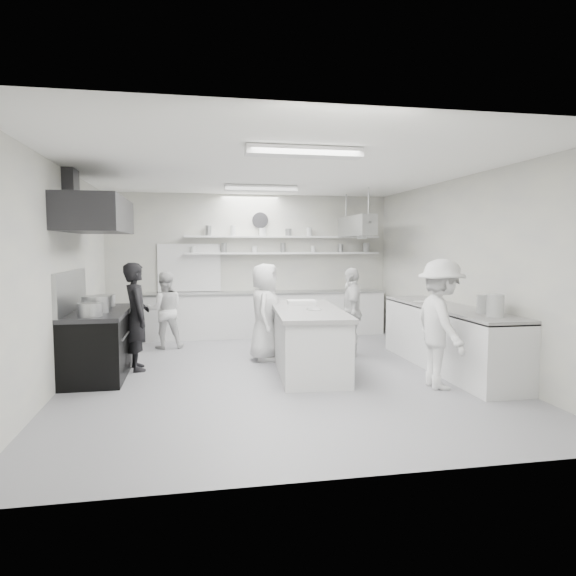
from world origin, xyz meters
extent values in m
cube|color=#9695A3|center=(0.00, 0.00, -0.01)|extent=(6.00, 7.00, 0.02)
cube|color=white|center=(0.00, 0.00, 3.01)|extent=(6.00, 7.00, 0.02)
cube|color=beige|center=(0.00, 3.50, 1.50)|extent=(6.00, 0.04, 3.00)
cube|color=beige|center=(0.00, -3.50, 1.50)|extent=(6.00, 0.04, 3.00)
cube|color=beige|center=(-3.00, 0.00, 1.50)|extent=(0.04, 7.00, 3.00)
cube|color=beige|center=(3.00, 0.00, 1.50)|extent=(0.04, 7.00, 3.00)
cube|color=black|center=(-2.60, 0.40, 0.45)|extent=(0.80, 1.80, 0.90)
cube|color=#2B2B2E|center=(-2.60, 0.40, 2.35)|extent=(0.85, 2.00, 0.50)
cube|color=silver|center=(0.30, 3.20, 0.46)|extent=(5.00, 0.60, 0.92)
cube|color=silver|center=(0.70, 3.37, 1.75)|extent=(4.20, 0.26, 0.04)
cube|color=silver|center=(0.70, 3.37, 2.10)|extent=(4.20, 0.26, 0.04)
cube|color=black|center=(-1.30, 3.48, 1.45)|extent=(1.30, 0.04, 1.00)
cylinder|color=white|center=(0.20, 3.46, 2.45)|extent=(0.32, 0.05, 0.32)
cube|color=silver|center=(2.65, -0.20, 0.47)|extent=(0.74, 3.30, 0.94)
cube|color=#9D9EA1|center=(2.00, 2.40, 2.30)|extent=(0.30, 1.60, 0.40)
cube|color=silver|center=(0.00, -1.80, 2.94)|extent=(1.30, 0.25, 0.10)
cube|color=silver|center=(0.00, 1.80, 2.94)|extent=(1.30, 0.25, 0.10)
cube|color=silver|center=(0.49, 0.16, 0.45)|extent=(1.11, 2.52, 0.90)
cylinder|color=#9D9EA1|center=(-2.60, 0.24, 1.05)|extent=(0.39, 0.39, 0.28)
imported|color=black|center=(-2.09, 0.63, 0.83)|extent=(0.53, 0.68, 1.65)
imported|color=silver|center=(-1.75, 2.26, 0.71)|extent=(0.74, 0.60, 1.43)
imported|color=silver|center=(-0.06, 0.95, 0.81)|extent=(0.69, 0.89, 1.62)
imported|color=silver|center=(1.47, 1.01, 0.77)|extent=(0.59, 0.96, 1.53)
imported|color=silver|center=(2.02, -1.15, 0.87)|extent=(0.70, 1.15, 1.73)
imported|color=#9D9EA1|center=(0.55, 0.00, 0.93)|extent=(0.30, 0.30, 0.06)
imported|color=silver|center=(0.53, -0.11, 0.93)|extent=(0.24, 0.24, 0.06)
imported|color=silver|center=(2.45, 0.40, 0.97)|extent=(0.25, 0.25, 0.05)
camera|label=1|loc=(-1.23, -7.36, 1.91)|focal=31.63mm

